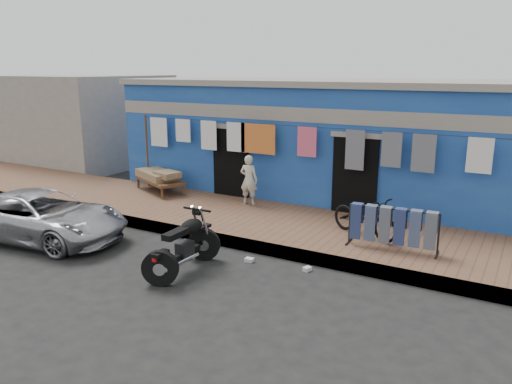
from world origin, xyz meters
name	(u,v)px	position (x,y,z in m)	size (l,w,h in m)	color
ground	(201,277)	(0.00, 0.00, 0.00)	(80.00, 80.00, 0.00)	black
sidewalk	(278,226)	(0.00, 3.00, 0.12)	(28.00, 3.00, 0.25)	brown
curb	(245,245)	(0.00, 1.55, 0.12)	(28.00, 0.10, 0.25)	gray
building	(341,138)	(0.00, 6.99, 1.69)	(12.20, 5.20, 3.36)	#1B4394
neighbor_left	(79,119)	(-11.00, 7.00, 1.70)	(6.00, 5.00, 3.40)	#9E9384
clothesline	(286,145)	(-0.42, 4.25, 1.82)	(10.06, 0.06, 2.10)	brown
car	(41,215)	(-4.20, -0.08, 0.55)	(1.78, 3.92, 1.11)	#AAAAAE
seated_person	(249,180)	(-1.32, 3.93, 0.89)	(0.46, 0.31, 1.29)	beige
bicycle	(365,212)	(2.06, 2.96, 0.77)	(0.57, 1.62, 1.05)	black
motorcycle	(183,244)	(-0.41, 0.02, 0.55)	(0.66, 1.72, 1.10)	black
charpoy	(160,181)	(-4.20, 3.84, 0.56)	(2.01, 1.53, 0.61)	brown
jeans_rack	(393,228)	(2.76, 2.48, 0.68)	(1.80, 0.48, 0.85)	black
litter_a	(249,260)	(0.39, 1.06, 0.04)	(0.16, 0.13, 0.07)	silver
litter_b	(307,269)	(1.56, 1.20, 0.04)	(0.15, 0.11, 0.08)	silver
litter_c	(184,257)	(-0.79, 0.52, 0.04)	(0.22, 0.18, 0.09)	silver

